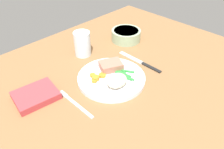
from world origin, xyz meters
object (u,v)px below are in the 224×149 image
at_px(dinner_plate, 112,78).
at_px(fork, 76,104).
at_px(water_glass, 83,45).
at_px(meat_portion, 111,66).
at_px(napkin, 36,95).
at_px(salad_bowl, 126,35).
at_px(knife, 140,62).

bearing_deg(dinner_plate, fork, -179.12).
bearing_deg(water_glass, meat_portion, -92.21).
bearing_deg(fork, napkin, 121.55).
height_order(fork, napkin, napkin).
relative_size(fork, water_glass, 1.64).
height_order(meat_portion, napkin, meat_portion).
bearing_deg(salad_bowl, napkin, -174.06).
bearing_deg(water_glass, fork, -134.21).
bearing_deg(water_glass, dinner_plate, -100.62).
bearing_deg(water_glass, knife, -60.41).
distance_m(dinner_plate, meat_portion, 0.05).
distance_m(dinner_plate, knife, 0.16).
relative_size(meat_portion, fork, 0.48).
distance_m(salad_bowl, napkin, 0.50).
height_order(dinner_plate, napkin, napkin).
distance_m(knife, napkin, 0.41).
relative_size(dinner_plate, meat_portion, 3.02).
height_order(fork, salad_bowl, salad_bowl).
bearing_deg(water_glass, salad_bowl, -11.68).
bearing_deg(salad_bowl, fork, -158.67).
xyz_separation_m(dinner_plate, meat_portion, (0.03, 0.04, 0.02)).
height_order(dinner_plate, knife, dinner_plate).
bearing_deg(meat_portion, water_glass, 87.79).
distance_m(knife, salad_bowl, 0.20).
bearing_deg(dinner_plate, knife, -1.02).
bearing_deg(knife, dinner_plate, 174.98).
xyz_separation_m(dinner_plate, fork, (-0.17, -0.00, -0.01)).
xyz_separation_m(meat_portion, knife, (0.13, -0.04, -0.03)).
distance_m(water_glass, napkin, 0.30).
bearing_deg(napkin, water_glass, 19.32).
xyz_separation_m(dinner_plate, water_glass, (0.04, 0.21, 0.04)).
relative_size(meat_portion, knife, 0.39).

